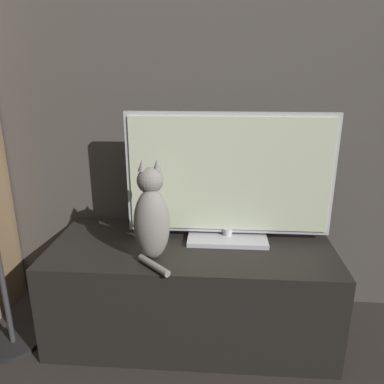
{
  "coord_description": "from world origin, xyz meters",
  "views": [
    {
      "loc": [
        0.11,
        -0.61,
        1.2
      ],
      "look_at": [
        0.0,
        0.89,
        0.71
      ],
      "focal_mm": 35.0,
      "sensor_mm": 36.0,
      "label": 1
    }
  ],
  "objects": [
    {
      "name": "tv",
      "position": [
        0.16,
        0.99,
        0.73
      ],
      "size": [
        0.92,
        0.22,
        0.58
      ],
      "color": "#B7B7BC",
      "rests_on": "tv_stand"
    },
    {
      "name": "cat",
      "position": [
        -0.15,
        0.79,
        0.63
      ],
      "size": [
        0.18,
        0.26,
        0.41
      ],
      "rotation": [
        0.0,
        0.0,
        0.2
      ],
      "color": "gray",
      "rests_on": "tv_stand"
    },
    {
      "name": "tv_stand",
      "position": [
        0.0,
        0.91,
        0.23
      ],
      "size": [
        1.27,
        0.54,
        0.45
      ],
      "color": "black",
      "rests_on": "ground_plane"
    },
    {
      "name": "wall_back",
      "position": [
        0.0,
        1.22,
        1.3
      ],
      "size": [
        4.8,
        0.05,
        2.6
      ],
      "color": "#47423D",
      "rests_on": "ground_plane"
    }
  ]
}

